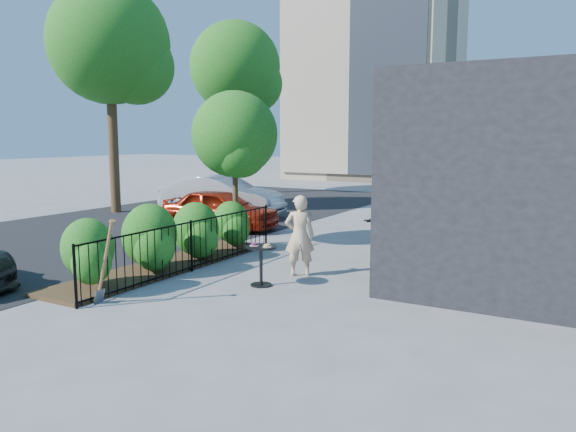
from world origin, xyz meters
The scene contains 13 objects.
ground centered at (0.00, 0.00, 0.00)m, with size 120.00×120.00×0.00m, color gray.
fence centered at (-1.50, 0.00, 0.56)m, with size 0.05×6.05×1.10m.
planting_bed centered at (-2.20, 0.00, 0.04)m, with size 1.30×6.00×0.08m, color #382616.
shrubs centered at (-2.10, 0.10, 0.70)m, with size 1.10×5.60×1.24m.
patio_tree centered at (-2.24, 2.76, 2.76)m, with size 2.20×2.20×3.94m.
street centered at (-7.00, 3.00, 0.00)m, with size 9.00×30.00×0.01m, color black.
street_tree_near centered at (-9.94, 5.96, 5.92)m, with size 4.40×4.40×8.28m.
street_tree_far centered at (-9.94, 13.96, 5.92)m, with size 4.40×4.40×8.28m.
cafe_table centered at (0.39, -0.25, 0.54)m, with size 0.62×0.62×0.83m.
woman centered at (0.66, 0.82, 0.83)m, with size 0.61×0.40×1.67m, color beige.
shovel centered at (-1.26, -2.60, 0.67)m, with size 0.52×0.20×1.52m.
car_red centered at (-4.24, 4.77, 0.62)m, with size 1.47×3.66×1.25m, color #9E210D.
car_silver centered at (-5.80, 7.00, 0.73)m, with size 1.54×4.43×1.46m, color #ABABB0.
Camera 1 is at (5.98, -9.13, 2.84)m, focal length 35.00 mm.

